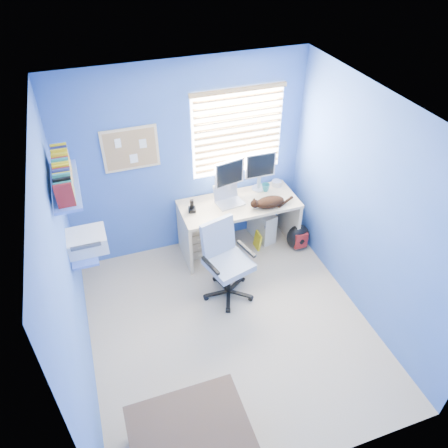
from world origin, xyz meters
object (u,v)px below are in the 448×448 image
object	(u,v)px
desk	(239,226)
cat	(270,202)
tower_pc	(262,224)
office_chair	(226,270)
laptop	(230,196)

from	to	relation	value
desk	cat	xyz separation A→B (m)	(0.33, -0.20, 0.44)
tower_pc	office_chair	xyz separation A→B (m)	(-0.81, -0.84, 0.14)
laptop	cat	world-z (taller)	laptop
cat	desk	bearing A→B (deg)	153.94
desk	laptop	bearing A→B (deg)	166.17
laptop	tower_pc	bearing A→B (deg)	1.59
desk	tower_pc	bearing A→B (deg)	15.85
tower_pc	office_chair	distance (m)	1.17
cat	tower_pc	size ratio (longest dim) A/B	0.84
cat	tower_pc	xyz separation A→B (m)	(0.05, 0.31, -0.58)
laptop	tower_pc	distance (m)	0.81
cat	tower_pc	world-z (taller)	cat
tower_pc	cat	bearing A→B (deg)	-111.68
laptop	tower_pc	size ratio (longest dim) A/B	0.73
desk	cat	size ratio (longest dim) A/B	3.99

